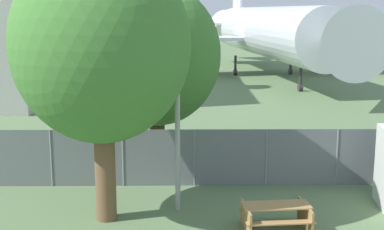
{
  "coord_description": "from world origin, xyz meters",
  "views": [
    {
      "loc": [
        -0.31,
        -6.98,
        6.18
      ],
      "look_at": [
        -0.06,
        14.38,
        2.0
      ],
      "focal_mm": 50.0,
      "sensor_mm": 36.0,
      "label": 1
    }
  ],
  "objects": [
    {
      "name": "perimeter_fence",
      "position": [
        0.0,
        11.38,
        1.03
      ],
      "size": [
        56.07,
        0.07,
        2.07
      ],
      "color": "slate",
      "rests_on": "ground"
    },
    {
      "name": "picnic_bench_near_cabin",
      "position": [
        2.26,
        7.4,
        0.48
      ],
      "size": [
        2.04,
        1.55,
        0.76
      ],
      "rotation": [
        0.0,
        0.0,
        0.08
      ],
      "color": "#A37A47",
      "rests_on": "ground"
    },
    {
      "name": "tree_near_hangar",
      "position": [
        -1.47,
        14.05,
        4.45
      ],
      "size": [
        5.07,
        5.07,
        7.26
      ],
      "color": "#4C3823",
      "rests_on": "ground"
    },
    {
      "name": "light_mast",
      "position": [
        -0.57,
        9.05,
        4.95
      ],
      "size": [
        0.44,
        0.44,
        8.15
      ],
      "color": "#99999E",
      "rests_on": "ground"
    },
    {
      "name": "airplane",
      "position": [
        7.4,
        44.11,
        4.18
      ],
      "size": [
        31.32,
        40.08,
        13.5
      ],
      "rotation": [
        0.0,
        0.0,
        -1.45
      ],
      "color": "silver",
      "rests_on": "ground"
    },
    {
      "name": "tree_left_of_cabin",
      "position": [
        -2.71,
        8.27,
        5.2
      ],
      "size": [
        5.12,
        5.12,
        8.04
      ],
      "color": "brown",
      "rests_on": "ground"
    }
  ]
}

